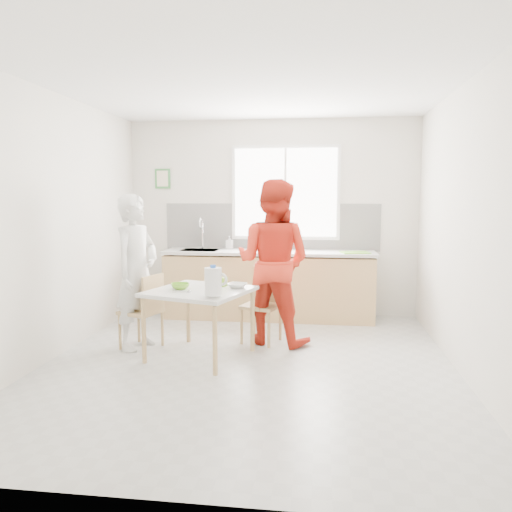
{
  "coord_description": "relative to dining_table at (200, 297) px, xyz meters",
  "views": [
    {
      "loc": [
        0.69,
        -4.7,
        1.65
      ],
      "look_at": [
        0.05,
        0.2,
        1.06
      ],
      "focal_mm": 35.0,
      "sensor_mm": 36.0,
      "label": 1
    }
  ],
  "objects": [
    {
      "name": "kitchen_counter",
      "position": [
        0.52,
        1.77,
        -0.21
      ],
      "size": [
        2.84,
        0.64,
        1.37
      ],
      "color": "tan",
      "rests_on": "ground"
    },
    {
      "name": "picture_frame",
      "position": [
        -1.03,
        2.05,
        1.27
      ],
      "size": [
        0.22,
        0.03,
        0.28
      ],
      "color": "#408D45",
      "rests_on": "room_shell"
    },
    {
      "name": "person_white",
      "position": [
        -0.76,
        0.24,
        0.2
      ],
      "size": [
        0.57,
        0.7,
        1.67
      ],
      "primitive_type": "imported",
      "rotation": [
        0.0,
        0.0,
        1.27
      ],
      "color": "silver",
      "rests_on": "ground"
    },
    {
      "name": "green_box",
      "position": [
        0.18,
        0.24,
        0.12
      ],
      "size": [
        0.13,
        0.13,
        0.09
      ],
      "primitive_type": "cube",
      "rotation": [
        0.0,
        0.0,
        -0.3
      ],
      "color": "#85CE2F",
      "rests_on": "dining_table"
    },
    {
      "name": "bowl_white",
      "position": [
        0.36,
        0.15,
        0.1
      ],
      "size": [
        0.25,
        0.25,
        0.05
      ],
      "primitive_type": "imported",
      "rotation": [
        0.0,
        0.0,
        -0.3
      ],
      "color": "silver",
      "rests_on": "dining_table"
    },
    {
      "name": "window",
      "position": [
        0.72,
        2.04,
        1.07
      ],
      "size": [
        1.5,
        0.06,
        1.3
      ],
      "color": "white",
      "rests_on": "room_shell"
    },
    {
      "name": "milk_jug",
      "position": [
        0.23,
        -0.36,
        0.23
      ],
      "size": [
        0.22,
        0.16,
        0.29
      ],
      "rotation": [
        0.0,
        0.0,
        -0.3
      ],
      "color": "white",
      "rests_on": "dining_table"
    },
    {
      "name": "chair_far",
      "position": [
        0.58,
        0.67,
        -0.17
      ],
      "size": [
        0.49,
        0.49,
        0.84
      ],
      "rotation": [
        0.0,
        0.0,
        -0.3
      ],
      "color": "tan",
      "rests_on": "ground"
    },
    {
      "name": "spoon",
      "position": [
        -0.14,
        -0.19,
        0.08
      ],
      "size": [
        0.16,
        0.02,
        0.01
      ],
      "primitive_type": "cylinder",
      "rotation": [
        0.0,
        1.57,
        0.04
      ],
      "color": "#A5A5AA",
      "rests_on": "dining_table"
    },
    {
      "name": "person_red",
      "position": [
        0.69,
        0.63,
        0.28
      ],
      "size": [
        1.06,
        0.93,
        1.83
      ],
      "primitive_type": "imported",
      "rotation": [
        0.0,
        0.0,
        2.84
      ],
      "color": "red",
      "rests_on": "ground"
    },
    {
      "name": "soap_bottle",
      "position": [
        -0.05,
        1.94,
        0.38
      ],
      "size": [
        0.1,
        0.1,
        0.18
      ],
      "primitive_type": "imported",
      "rotation": [
        0.0,
        0.0,
        -0.16
      ],
      "color": "#999999",
      "rests_on": "kitchen_counter"
    },
    {
      "name": "wine_bottle_a",
      "position": [
        0.47,
        1.8,
        0.45
      ],
      "size": [
        0.07,
        0.07,
        0.32
      ],
      "primitive_type": "cylinder",
      "color": "black",
      "rests_on": "kitchen_counter"
    },
    {
      "name": "bowl_green",
      "position": [
        -0.21,
        0.01,
        0.1
      ],
      "size": [
        0.24,
        0.24,
        0.06
      ],
      "primitive_type": "imported",
      "rotation": [
        0.0,
        0.0,
        -0.3
      ],
      "color": "#72BD2B",
      "rests_on": "dining_table"
    },
    {
      "name": "jar_amber",
      "position": [
        0.47,
        1.86,
        0.37
      ],
      "size": [
        0.06,
        0.06,
        0.16
      ],
      "primitive_type": "cylinder",
      "color": "brown",
      "rests_on": "kitchen_counter"
    },
    {
      "name": "wine_bottle_b",
      "position": [
        0.45,
        1.93,
        0.44
      ],
      "size": [
        0.07,
        0.07,
        0.3
      ],
      "primitive_type": "cylinder",
      "color": "black",
      "rests_on": "kitchen_counter"
    },
    {
      "name": "chair_left",
      "position": [
        -0.66,
        0.21,
        -0.18
      ],
      "size": [
        0.47,
        0.47,
        0.82
      ],
      "rotation": [
        0.0,
        0.0,
        -1.88
      ],
      "color": "tan",
      "rests_on": "ground"
    },
    {
      "name": "ground",
      "position": [
        0.52,
        -0.18,
        -0.63
      ],
      "size": [
        4.5,
        4.5,
        0.0
      ],
      "primitive_type": "plane",
      "color": "#B7B7B2",
      "rests_on": "ground"
    },
    {
      "name": "dining_table",
      "position": [
        0.0,
        0.0,
        0.0
      ],
      "size": [
        1.15,
        1.15,
        0.71
      ],
      "rotation": [
        0.0,
        0.0,
        -0.3
      ],
      "color": "silver",
      "rests_on": "ground"
    },
    {
      "name": "cutting_board",
      "position": [
        1.66,
        1.66,
        0.29
      ],
      "size": [
        0.4,
        0.33,
        0.01
      ],
      "primitive_type": "cube",
      "rotation": [
        0.0,
        0.0,
        0.26
      ],
      "color": "#6DBE2B",
      "rests_on": "kitchen_counter"
    },
    {
      "name": "room_shell",
      "position": [
        0.52,
        -0.18,
        1.01
      ],
      "size": [
        4.5,
        4.5,
        4.5
      ],
      "color": "silver",
      "rests_on": "ground"
    },
    {
      "name": "backsplash",
      "position": [
        0.52,
        2.06,
        0.59
      ],
      "size": [
        3.0,
        0.02,
        0.65
      ],
      "primitive_type": "cube",
      "color": "white",
      "rests_on": "room_shell"
    }
  ]
}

